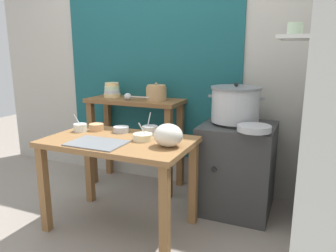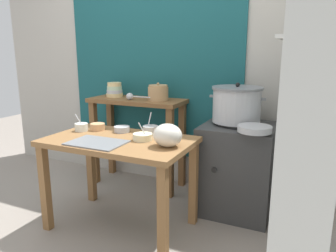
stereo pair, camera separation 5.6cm
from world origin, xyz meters
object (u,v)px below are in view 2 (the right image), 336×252
stove_block (238,168)px  wide_pan (255,129)px  clay_pot (158,93)px  prep_bowl_2 (122,129)px  ladle (131,96)px  prep_bowl_3 (143,137)px  steamer_pot (237,104)px  serving_tray (97,143)px  back_shelf_table (137,120)px  prep_table (119,153)px  prep_bowl_1 (81,127)px  prep_bowl_4 (98,126)px  prep_bowl_0 (150,129)px  bowl_stack_enamel (115,90)px  plastic_bag (168,135)px

stove_block → wide_pan: (0.16, -0.26, 0.42)m
clay_pot → prep_bowl_2: 0.65m
ladle → prep_bowl_3: size_ratio=2.07×
steamer_pot → ladle: steamer_pot is taller
serving_tray → back_shelf_table: bearing=103.1°
clay_pot → prep_bowl_3: size_ratio=1.35×
prep_table → prep_bowl_1: (-0.42, 0.08, 0.15)m
prep_table → prep_bowl_4: bearing=152.8°
prep_bowl_1 → wide_pan: bearing=13.5°
clay_pot → prep_bowl_0: size_ratio=1.17×
serving_tray → prep_bowl_4: (-0.24, 0.33, 0.03)m
prep_bowl_2 → prep_bowl_4: prep_bowl_4 is taller
back_shelf_table → steamer_pot: 1.06m
ladle → prep_bowl_1: 0.65m
bowl_stack_enamel → prep_bowl_1: size_ratio=1.19×
prep_table → prep_bowl_2: 0.25m
prep_table → wide_pan: wide_pan is taller
prep_bowl_0 → ladle: bearing=134.7°
prep_table → plastic_bag: size_ratio=5.36×
prep_table → bowl_stack_enamel: 1.06m
prep_bowl_0 → prep_bowl_4: 0.46m
bowl_stack_enamel → plastic_bag: bowl_stack_enamel is taller
wide_pan → prep_bowl_1: (-1.34, -0.32, -0.05)m
prep_bowl_4 → bowl_stack_enamel: bearing=111.7°
steamer_pot → prep_bowl_4: 1.17m
wide_pan → prep_bowl_1: prep_bowl_1 is taller
steamer_pot → prep_bowl_1: bearing=-152.0°
serving_tray → prep_bowl_4: size_ratio=3.35×
plastic_bag → prep_bowl_3: 0.25m
prep_table → ladle: (-0.31, 0.70, 0.33)m
prep_bowl_2 → stove_block: bearing=28.9°
prep_table → ladle: 0.83m
prep_bowl_2 → prep_bowl_3: bearing=-28.4°
back_shelf_table → wide_pan: (1.23, -0.39, 0.12)m
prep_table → clay_pot: bearing=94.5°
stove_block → prep_bowl_2: 1.04m
steamer_pot → prep_bowl_0: (-0.58, -0.44, -0.18)m
bowl_stack_enamel → prep_bowl_1: (0.16, -0.74, -0.21)m
prep_bowl_3 → prep_bowl_4: (-0.50, 0.12, 0.00)m
serving_tray → plastic_bag: plastic_bag is taller
back_shelf_table → prep_bowl_2: 0.64m
serving_tray → plastic_bag: bearing=15.9°
wide_pan → prep_bowl_4: wide_pan is taller
stove_block → wide_pan: wide_pan is taller
stove_block → prep_bowl_1: size_ratio=5.44×
prep_bowl_1 → prep_bowl_2: (0.32, 0.11, -0.01)m
back_shelf_table → stove_block: size_ratio=1.23×
back_shelf_table → wide_pan: size_ratio=3.81×
prep_bowl_1 → prep_bowl_0: bearing=16.5°
plastic_bag → wide_pan: bearing=40.2°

